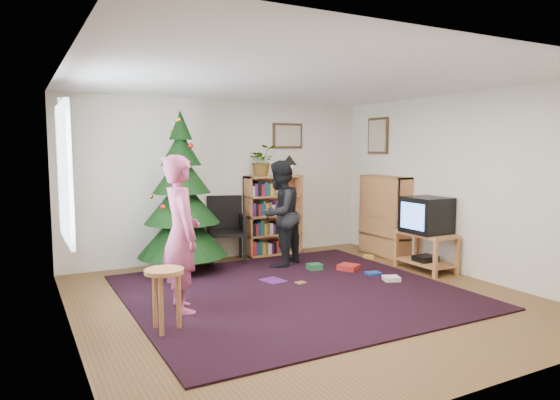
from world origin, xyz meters
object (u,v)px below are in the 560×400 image
tv_stand (426,248)px  potted_plant (262,161)px  picture_back (288,136)px  person_standing (181,234)px  stool (164,283)px  bookshelf_right (385,215)px  crt_tv (427,215)px  bookshelf_back (273,214)px  armchair (224,226)px  christmas_tree (182,206)px  table_lamp (289,161)px  picture_right (378,136)px  person_by_chair (280,214)px

tv_stand → potted_plant: size_ratio=1.70×
picture_back → person_standing: size_ratio=0.33×
tv_stand → stool: bearing=-171.0°
bookshelf_right → crt_tv: size_ratio=2.23×
bookshelf_right → bookshelf_back: bearing=57.7°
potted_plant → armchair: bearing=-175.7°
crt_tv → tv_stand: bearing=0.0°
picture_back → christmas_tree: (-2.01, -0.59, -1.01)m
potted_plant → table_lamp: bearing=0.0°
bookshelf_back → potted_plant: size_ratio=2.62×
picture_right → person_by_chair: bearing=-174.1°
table_lamp → potted_plant: bearing=180.0°
crt_tv → picture_right: bearing=79.7°
picture_right → crt_tv: size_ratio=1.03×
armchair → tv_stand: bearing=-24.4°
bookshelf_right → potted_plant: (-1.73, 0.97, 0.88)m
stool → person_by_chair: bearing=39.7°
christmas_tree → stool: bearing=-111.3°
christmas_tree → bookshelf_back: bearing=15.2°
stool → potted_plant: 3.67m
stool → table_lamp: (2.83, 2.63, 1.05)m
picture_right → table_lamp: bearing=156.6°
crt_tv → person_standing: size_ratio=0.35×
picture_back → picture_right: (1.33, -0.73, 0.00)m
christmas_tree → person_by_chair: bearing=-14.0°
picture_back → table_lamp: bearing=-106.5°
stool → bookshelf_right: bearing=22.3°
table_lamp → picture_back: bearing=73.5°
armchair → person_by_chair: person_by_chair is taller
bookshelf_back → table_lamp: bearing=0.0°
table_lamp → picture_right: bearing=-23.4°
picture_back → tv_stand: size_ratio=0.65×
armchair → person_standing: (-1.30, -2.05, 0.30)m
picture_back → armchair: (-1.24, -0.19, -1.41)m
picture_right → crt_tv: bearing=-100.3°
picture_back → tv_stand: picture_back is taller
potted_plant → table_lamp: 0.50m
stool → person_standing: 0.72m
picture_back → christmas_tree: christmas_tree is taller
bookshelf_right → person_by_chair: bearing=84.6°
picture_right → person_by_chair: 2.30m
christmas_tree → table_lamp: bearing=12.9°
christmas_tree → potted_plant: bearing=17.1°
tv_stand → potted_plant: (-1.61, 2.01, 1.23)m
crt_tv → stool: bearing=-171.0°
picture_back → bookshelf_right: 2.07m
tv_stand → christmas_tree: bearing=153.2°
picture_back → bookshelf_right: (1.19, -1.10, -1.29)m
christmas_tree → crt_tv: christmas_tree is taller
picture_right → picture_back: bearing=151.3°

